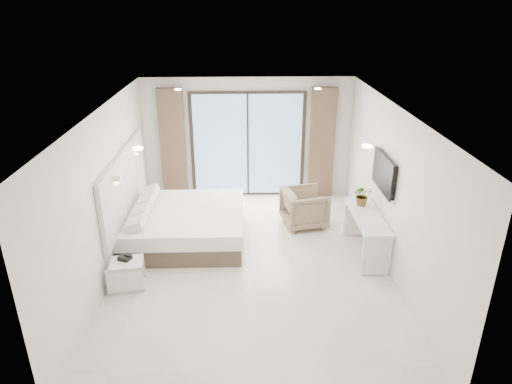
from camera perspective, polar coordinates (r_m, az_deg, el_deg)
ground at (r=7.96m, az=-0.64°, el=-9.08°), size 6.20×6.20×0.00m
room_shell at (r=8.04m, az=-2.23°, el=3.78°), size 4.62×6.22×2.72m
bed at (r=8.67m, az=-8.90°, el=-4.09°), size 2.17×2.07×0.75m
nightstand at (r=7.57m, az=-15.74°, el=-9.86°), size 0.56×0.48×0.46m
phone at (r=7.49m, az=-16.08°, el=-7.91°), size 0.23×0.20×0.06m
console_desk at (r=8.24m, az=13.66°, el=-4.12°), size 0.48×1.55×0.77m
plant at (r=8.46m, az=13.17°, el=-0.65°), size 0.38×0.42×0.30m
armchair at (r=9.16m, az=6.09°, el=-1.74°), size 0.90×0.94×0.83m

